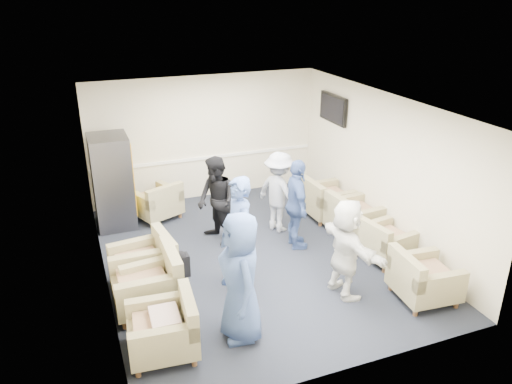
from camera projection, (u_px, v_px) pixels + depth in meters
name	position (u px, v px, depth m)	size (l,w,h in m)	color
floor	(255.00, 257.00, 8.76)	(6.00, 6.00, 0.00)	black
ceiling	(255.00, 105.00, 7.72)	(6.00, 6.00, 0.00)	white
back_wall	(205.00, 138.00, 10.83)	(5.00, 0.02, 2.70)	beige
front_wall	(349.00, 277.00, 5.66)	(5.00, 0.02, 2.70)	beige
left_wall	(98.00, 208.00, 7.41)	(0.02, 6.00, 2.70)	beige
right_wall	(383.00, 167.00, 9.07)	(0.02, 6.00, 2.70)	beige
chair_rail	(206.00, 158.00, 10.98)	(4.98, 0.04, 0.06)	white
tv	(333.00, 109.00, 10.34)	(0.10, 1.00, 0.58)	black
armchair_left_near	(167.00, 330.00, 6.36)	(0.92, 0.92, 0.68)	#90855D
armchair_left_mid	(151.00, 284.00, 7.28)	(0.95, 0.95, 0.76)	#90855D
armchair_left_far	(147.00, 265.00, 7.80)	(1.00, 1.00, 0.71)	#90855D
armchair_right_near	(421.00, 280.00, 7.46)	(0.91, 0.91, 0.68)	#90855D
armchair_right_midnear	(384.00, 243.00, 8.56)	(0.92, 0.92, 0.64)	#90855D
armchair_right_midfar	(352.00, 218.00, 9.42)	(0.93, 0.93, 0.70)	#90855D
armchair_right_far	(325.00, 201.00, 10.17)	(0.90, 0.90, 0.69)	#90855D
armchair_corner	(158.00, 203.00, 10.09)	(1.09, 1.09, 0.66)	#90855D
vending_machine	(113.00, 182.00, 9.62)	(0.74, 0.86, 1.82)	#505058
backpack	(181.00, 263.00, 8.10)	(0.27, 0.20, 0.45)	black
pillow	(165.00, 319.00, 6.29)	(0.47, 0.36, 0.14)	beige
person_front_left	(240.00, 277.00, 6.47)	(0.89, 0.58, 1.81)	#3A528D
person_mid_left	(239.00, 234.00, 7.56)	(0.67, 0.44, 1.84)	#3A528D
person_back_left	(217.00, 201.00, 8.97)	(0.80, 0.62, 1.64)	black
person_back_right	(279.00, 192.00, 9.45)	(1.02, 0.58, 1.57)	silver
person_mid_right	(297.00, 205.00, 8.80)	(0.97, 0.40, 1.66)	#3A528D
person_front_right	(346.00, 248.00, 7.44)	(1.45, 0.46, 1.57)	white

